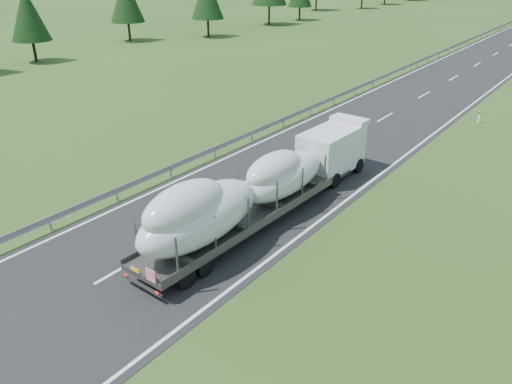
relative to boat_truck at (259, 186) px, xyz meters
The scene contains 2 objects.
ground 7.30m from the boat_truck, 108.70° to the right, with size 400.00×400.00×0.00m, color #274517.
boat_truck is the anchor object (origin of this frame).
Camera 1 is at (15.14, -10.82, 12.03)m, focal length 35.00 mm.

